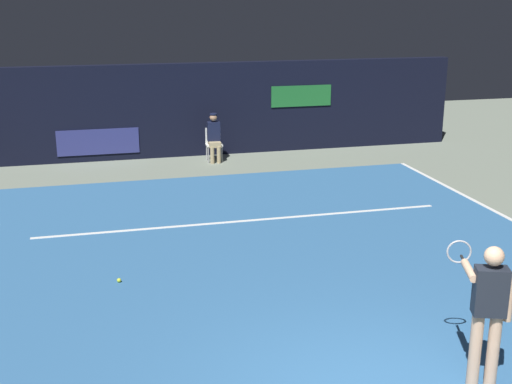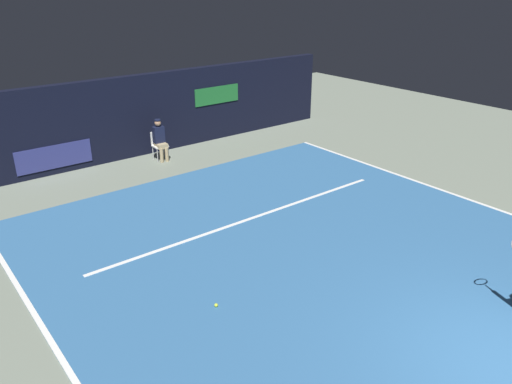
# 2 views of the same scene
# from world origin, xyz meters

# --- Properties ---
(ground_plane) EXTENTS (31.27, 31.27, 0.00)m
(ground_plane) POSITION_xyz_m (0.00, 4.62, 0.00)
(ground_plane) COLOR gray
(court_surface) EXTENTS (10.59, 11.25, 0.01)m
(court_surface) POSITION_xyz_m (0.00, 4.62, 0.01)
(court_surface) COLOR #336699
(court_surface) RESTS_ON ground
(line_service) EXTENTS (8.26, 0.10, 0.01)m
(line_service) POSITION_xyz_m (0.00, 6.59, 0.01)
(line_service) COLOR white
(line_service) RESTS_ON court_surface
(back_wall) EXTENTS (15.46, 0.33, 2.60)m
(back_wall) POSITION_xyz_m (-0.00, 12.71, 1.30)
(back_wall) COLOR black
(back_wall) RESTS_ON ground
(tennis_player) EXTENTS (0.50, 1.05, 1.73)m
(tennis_player) POSITION_xyz_m (1.30, 0.20, 0.99)
(tennis_player) COLOR #DBAD89
(tennis_player) RESTS_ON ground
(line_judge_on_chair) EXTENTS (0.46, 0.54, 1.32)m
(line_judge_on_chair) POSITION_xyz_m (0.37, 11.79, 0.69)
(line_judge_on_chair) COLOR white
(line_judge_on_chair) RESTS_ON ground
(tennis_ball) EXTENTS (0.07, 0.07, 0.07)m
(tennis_ball) POSITION_xyz_m (-2.63, 4.16, 0.05)
(tennis_ball) COLOR #CCE033
(tennis_ball) RESTS_ON court_surface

